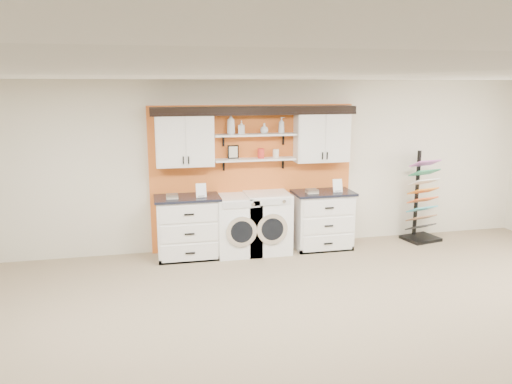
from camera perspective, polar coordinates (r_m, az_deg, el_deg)
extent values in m
plane|color=#857159|center=(5.18, 9.45, -19.79)|extent=(10.00, 10.00, 0.00)
plane|color=white|center=(4.40, 10.76, 12.92)|extent=(10.00, 10.00, 0.00)
plane|color=beige|center=(8.34, -0.41, 3.07)|extent=(10.00, 0.00, 10.00)
cube|color=orange|center=(8.34, -0.36, 1.67)|extent=(3.40, 0.07, 2.40)
cube|color=white|center=(7.92, -8.18, 5.96)|extent=(0.90, 0.34, 0.84)
cube|color=white|center=(7.73, -9.71, 5.76)|extent=(0.42, 0.01, 0.78)
cube|color=white|center=(7.76, -6.45, 5.88)|extent=(0.42, 0.01, 0.78)
cube|color=white|center=(8.39, 7.49, 6.33)|extent=(0.90, 0.34, 0.84)
cube|color=white|center=(8.15, 6.44, 6.19)|extent=(0.42, 0.01, 0.78)
cube|color=white|center=(8.31, 9.33, 6.21)|extent=(0.42, 0.01, 0.78)
cube|color=white|center=(8.12, -0.12, 3.75)|extent=(1.32, 0.28, 0.03)
cube|color=white|center=(8.07, -0.12, 6.56)|extent=(1.32, 0.28, 0.03)
cube|color=black|center=(8.06, -0.15, 9.40)|extent=(3.30, 0.40, 0.10)
cube|color=black|center=(7.88, 0.14, 8.90)|extent=(3.30, 0.04, 0.04)
cube|color=black|center=(8.09, -2.63, 4.60)|extent=(0.18, 0.02, 0.22)
cube|color=beige|center=(8.08, -2.61, 4.59)|extent=(0.14, 0.01, 0.18)
cylinder|color=red|center=(8.13, 0.57, 4.44)|extent=(0.11, 0.11, 0.16)
cylinder|color=silver|center=(8.19, 2.28, 4.42)|extent=(0.10, 0.10, 0.14)
cube|color=white|center=(8.04, -7.79, -4.12)|extent=(0.96, 0.60, 0.96)
cube|color=black|center=(7.93, -7.54, -7.73)|extent=(0.96, 0.06, 0.07)
cube|color=black|center=(7.92, -7.90, -0.63)|extent=(1.02, 0.66, 0.04)
cube|color=white|center=(7.67, -7.67, -2.53)|extent=(0.87, 0.02, 0.27)
cube|color=white|center=(7.75, -7.61, -4.74)|extent=(0.87, 0.02, 0.27)
cube|color=white|center=(7.85, -7.54, -6.90)|extent=(0.87, 0.02, 0.27)
cube|color=white|center=(8.51, 7.56, -3.27)|extent=(0.94, 0.60, 0.94)
cube|color=black|center=(8.40, 8.11, -6.59)|extent=(0.94, 0.06, 0.07)
cube|color=black|center=(8.40, 7.66, -0.05)|extent=(1.00, 0.66, 0.04)
cube|color=white|center=(8.16, 8.35, -1.78)|extent=(0.85, 0.02, 0.26)
cube|color=white|center=(8.24, 8.28, -3.82)|extent=(0.85, 0.02, 0.26)
cube|color=white|center=(8.33, 8.22, -5.81)|extent=(0.85, 0.02, 0.26)
cube|color=white|center=(8.14, -2.12, -3.76)|extent=(0.70, 0.66, 0.97)
cube|color=silver|center=(7.72, -1.69, -1.47)|extent=(0.59, 0.02, 0.10)
cylinder|color=silver|center=(7.83, -1.67, -4.53)|extent=(0.49, 0.05, 0.49)
cylinder|color=black|center=(7.81, -1.64, -4.58)|extent=(0.35, 0.03, 0.35)
cube|color=white|center=(8.24, 1.28, -3.48)|extent=(0.71, 0.66, 1.00)
cube|color=silver|center=(7.81, 1.87, -1.14)|extent=(0.61, 0.02, 0.10)
cylinder|color=silver|center=(7.93, 1.85, -4.23)|extent=(0.50, 0.05, 0.50)
cylinder|color=black|center=(7.90, 1.89, -4.28)|extent=(0.36, 0.03, 0.36)
cube|color=black|center=(9.42, 18.28, -5.05)|extent=(0.66, 0.59, 0.06)
cube|color=black|center=(9.35, 17.89, -0.15)|extent=(0.06, 0.06, 1.54)
cube|color=black|center=(9.38, 18.29, -3.78)|extent=(0.53, 0.36, 0.14)
cube|color=brown|center=(9.34, 18.36, -2.82)|extent=(0.53, 0.36, 0.14)
cube|color=#35A3BA|center=(9.30, 18.43, -1.84)|extent=(0.53, 0.36, 0.14)
cube|color=#ED5318|center=(9.26, 18.49, -0.86)|extent=(0.53, 0.36, 0.14)
cube|color=orange|center=(9.23, 18.56, 0.13)|extent=(0.53, 0.36, 0.14)
cube|color=white|center=(9.19, 18.63, 1.12)|extent=(0.53, 0.36, 0.14)
cube|color=#248456|center=(9.17, 18.70, 2.12)|extent=(0.53, 0.36, 0.14)
cube|color=#C658B9|center=(9.14, 18.77, 3.13)|extent=(0.53, 0.36, 0.14)
imported|color=silver|center=(7.98, -2.88, 7.79)|extent=(0.16, 0.16, 0.33)
imported|color=silver|center=(8.02, -1.67, 7.40)|extent=(0.12, 0.12, 0.22)
imported|color=silver|center=(8.10, 0.94, 7.28)|extent=(0.17, 0.17, 0.17)
imported|color=silver|center=(8.17, 2.92, 7.63)|extent=(0.13, 0.13, 0.26)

